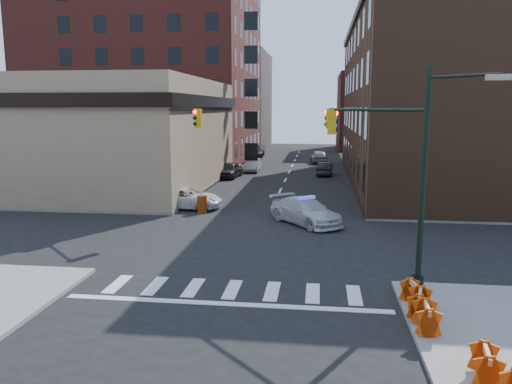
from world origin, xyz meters
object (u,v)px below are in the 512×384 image
(parked_car_wfar, at_px, (253,165))
(parked_car_enear, at_px, (324,169))
(pickup, at_px, (185,198))
(pedestrian_a, at_px, (128,197))
(parked_car_wnear, at_px, (230,170))
(barricade_se_a, at_px, (414,294))
(police_car, at_px, (306,211))
(barrel_road, at_px, (308,215))
(barrel_bank, at_px, (202,204))
(pedestrian_b, at_px, (105,191))
(barricade_nw_a, at_px, (140,198))

(parked_car_wfar, height_order, parked_car_enear, parked_car_wfar)
(parked_car_wfar, distance_m, parked_car_enear, 7.85)
(pickup, bearing_deg, pedestrian_a, 115.60)
(parked_car_wnear, distance_m, barricade_se_a, 33.14)
(police_car, xyz_separation_m, barrel_road, (0.12, -0.07, -0.18))
(pickup, distance_m, barrel_bank, 1.92)
(police_car, xyz_separation_m, parked_car_enear, (1.26, 21.65, -0.09))
(barrel_bank, bearing_deg, pedestrian_b, 172.05)
(barricade_nw_a, bearing_deg, pedestrian_b, -169.58)
(parked_car_enear, height_order, barricade_nw_a, parked_car_enear)
(police_car, relative_size, pedestrian_a, 3.06)
(pedestrian_b, bearing_deg, pickup, -20.45)
(parked_car_wnear, height_order, barricade_se_a, parked_car_wnear)
(barrel_road, xyz_separation_m, barrel_bank, (-6.86, 2.37, 0.00))
(pedestrian_a, height_order, barricade_se_a, pedestrian_a)
(parked_car_wfar, bearing_deg, pedestrian_b, -110.65)
(barricade_se_a, bearing_deg, parked_car_wnear, 7.42)
(police_car, height_order, barricade_nw_a, police_car)
(parked_car_wfar, distance_m, barrel_bank, 21.42)
(parked_car_wnear, relative_size, barricade_se_a, 4.11)
(parked_car_wfar, distance_m, barricade_nw_a, 20.69)
(pedestrian_b, distance_m, barricade_nw_a, 2.35)
(parked_car_enear, distance_m, barrel_bank, 20.94)
(barricade_nw_a, bearing_deg, barricade_se_a, -45.25)
(pedestrian_a, xyz_separation_m, pedestrian_b, (-2.11, 1.34, 0.12))
(parked_car_wnear, xyz_separation_m, pedestrian_a, (-3.70, -16.77, 0.24))
(parked_car_wnear, xyz_separation_m, pedestrian_b, (-5.81, -15.44, 0.36))
(pedestrian_b, xyz_separation_m, barricade_nw_a, (2.27, 0.39, -0.47))
(police_car, distance_m, pedestrian_b, 14.11)
(parked_car_wfar, height_order, pedestrian_b, pedestrian_b)
(parked_car_enear, relative_size, barrel_road, 3.51)
(police_car, xyz_separation_m, parked_car_wnear, (-7.91, 18.71, 0.00))
(pedestrian_a, xyz_separation_m, barricade_se_a, (15.60, -14.16, -0.44))
(police_car, xyz_separation_m, pedestrian_a, (-11.61, 1.94, 0.24))
(pickup, height_order, barrel_road, pickup)
(parked_car_enear, distance_m, barricade_nw_a, 22.02)
(pedestrian_a, height_order, barrel_bank, pedestrian_a)
(police_car, distance_m, pickup, 8.94)
(barrel_bank, xyz_separation_m, barricade_se_a, (10.74, -14.52, -0.02))
(pickup, distance_m, parked_car_wnear, 15.17)
(parked_car_wfar, relative_size, parked_car_enear, 1.03)
(parked_car_wfar, bearing_deg, barricade_nw_a, -105.12)
(parked_car_enear, xyz_separation_m, pedestrian_a, (-12.87, -19.71, 0.33))
(parked_car_wnear, xyz_separation_m, barrel_road, (8.03, -18.78, -0.18))
(parked_car_enear, xyz_separation_m, barricade_nw_a, (-12.71, -17.98, -0.02))
(parked_car_enear, height_order, barrel_road, parked_car_enear)
(pedestrian_b, distance_m, barrel_bank, 7.06)
(parked_car_wnear, xyz_separation_m, parked_car_enear, (9.17, 2.94, -0.09))
(pickup, distance_m, pedestrian_b, 5.53)
(pedestrian_a, height_order, barrel_road, pedestrian_a)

